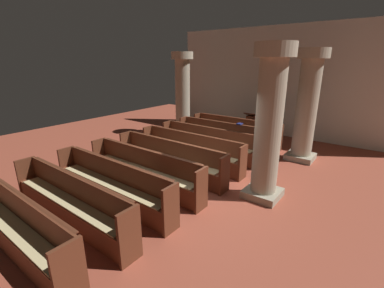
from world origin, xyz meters
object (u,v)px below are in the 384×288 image
at_px(pew_row_3, 190,149).
at_px(pew_row_5, 143,169).
at_px(pew_row_8, 14,223).
at_px(pillar_aisle_rear, 269,123).
at_px(pew_row_0, 235,130).
at_px(hymn_book, 240,124).
at_px(pew_row_6, 111,182).
at_px(lectern, 250,127).
at_px(kneeler_box_blue, 268,161).
at_px(pillar_aisle_side, 307,105).
at_px(pew_row_7, 70,200).
at_px(pew_row_4, 169,158).
at_px(pew_row_1, 222,135).
at_px(pillar_far_side, 183,92).
at_px(pew_row_2, 208,141).

relative_size(pew_row_3, pew_row_5, 1.00).
relative_size(pew_row_8, pillar_aisle_rear, 1.05).
relative_size(pew_row_0, hymn_book, 17.05).
height_order(pew_row_5, pew_row_6, same).
relative_size(pew_row_8, lectern, 3.39).
bearing_deg(kneeler_box_blue, lectern, 125.97).
distance_m(pillar_aisle_side, hymn_book, 2.26).
xyz_separation_m(hymn_book, kneeler_box_blue, (1.39, -0.71, -0.88)).
bearing_deg(pew_row_7, pew_row_5, 90.00).
height_order(pew_row_4, lectern, lectern).
bearing_deg(hymn_book, pew_row_8, -94.73).
height_order(pew_row_8, pillar_aisle_side, pillar_aisle_side).
bearing_deg(pew_row_0, pew_row_1, -90.00).
xyz_separation_m(pew_row_1, pillar_aisle_side, (2.64, 0.61, 1.30)).
distance_m(pew_row_0, pew_row_3, 2.93).
bearing_deg(pew_row_3, pew_row_7, -90.00).
bearing_deg(pillar_far_side, pew_row_4, -55.97).
height_order(pillar_aisle_side, pillar_aisle_rear, same).
bearing_deg(pillar_aisle_rear, pew_row_2, 149.11).
distance_m(pew_row_2, pew_row_8, 5.86).
distance_m(pew_row_2, pillar_aisle_rear, 3.34).
height_order(pew_row_1, pew_row_8, same).
height_order(pew_row_3, hymn_book, hymn_book).
bearing_deg(pew_row_2, kneeler_box_blue, 12.97).
relative_size(pew_row_1, pew_row_5, 1.00).
distance_m(pew_row_3, pew_row_5, 1.95).
distance_m(pew_row_0, pew_row_6, 5.86).
xyz_separation_m(pillar_far_side, lectern, (2.78, 1.02, -1.36)).
bearing_deg(pew_row_6, pew_row_2, 90.00).
distance_m(pew_row_2, pillar_far_side, 3.46).
height_order(pew_row_6, hymn_book, hymn_book).
height_order(pew_row_5, pew_row_8, same).
distance_m(pew_row_1, kneeler_box_blue, 2.08).
xyz_separation_m(pew_row_2, hymn_book, (0.58, 1.16, 0.47)).
bearing_deg(pew_row_0, pew_row_3, -90.00).
relative_size(pew_row_4, pew_row_5, 1.00).
distance_m(pew_row_2, pew_row_6, 3.91).
relative_size(pew_row_2, pillar_aisle_side, 1.05).
height_order(pew_row_1, lectern, lectern).
xyz_separation_m(pew_row_0, pew_row_8, (0.00, -7.82, 0.00)).
bearing_deg(pillar_far_side, pillar_aisle_side, -3.28).
height_order(pew_row_4, pew_row_8, same).
height_order(pew_row_6, pillar_aisle_side, pillar_aisle_side).
relative_size(pillar_far_side, pillar_aisle_rear, 1.00).
distance_m(pew_row_8, kneeler_box_blue, 6.63).
distance_m(pillar_aisle_side, kneeler_box_blue, 2.15).
bearing_deg(pew_row_0, pew_row_5, -90.00).
height_order(pew_row_0, kneeler_box_blue, pew_row_0).
bearing_deg(pillar_far_side, pew_row_3, -47.82).
xyz_separation_m(pew_row_6, kneeler_box_blue, (1.97, 4.36, -0.40)).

